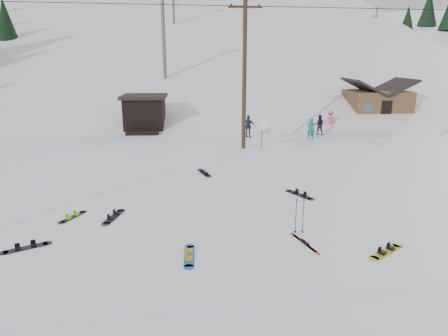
{
  "coord_description": "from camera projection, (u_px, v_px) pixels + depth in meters",
  "views": [
    {
      "loc": [
        -0.88,
        -10.64,
        5.7
      ],
      "look_at": [
        0.13,
        4.51,
        1.4
      ],
      "focal_mm": 32.0,
      "sensor_mm": 36.0,
      "label": 1
    }
  ],
  "objects": [
    {
      "name": "board_scatter_e",
      "position": [
        386.0,
        251.0,
        11.96
      ],
      "size": [
        1.39,
        1.05,
        0.11
      ],
      "rotation": [
        0.0,
        0.0,
        0.6
      ],
      "color": "gold",
      "rests_on": "ground"
    },
    {
      "name": "hero_snowboard",
      "position": [
        189.0,
        256.0,
        11.71
      ],
      "size": [
        0.29,
        1.57,
        0.11
      ],
      "rotation": [
        0.0,
        0.0,
        1.57
      ],
      "color": "blue",
      "rests_on": "ground"
    },
    {
      "name": "skier_teal",
      "position": [
        311.0,
        129.0,
        27.78
      ],
      "size": [
        0.6,
        0.44,
        1.52
      ],
      "primitive_type": "imported",
      "rotation": [
        0.0,
        0.0,
        3.0
      ],
      "color": "#0A646C",
      "rests_on": "ground"
    },
    {
      "name": "skier_pink",
      "position": [
        330.0,
        120.0,
        31.79
      ],
      "size": [
        1.09,
        0.81,
        1.51
      ],
      "primitive_type": "imported",
      "rotation": [
        0.0,
        0.0,
        3.42
      ],
      "color": "#EE5477",
      "rests_on": "ground"
    },
    {
      "name": "ski_slope",
      "position": [
        204.0,
        163.0,
        67.89
      ],
      "size": [
        60.0,
        85.24,
        65.97
      ],
      "primitive_type": "cube",
      "rotation": [
        0.31,
        0.0,
        0.0
      ],
      "color": "white",
      "rests_on": "ground"
    },
    {
      "name": "board_scatter_f",
      "position": [
        204.0,
        173.0,
        19.98
      ],
      "size": [
        0.69,
        1.48,
        0.11
      ],
      "rotation": [
        0.0,
        0.0,
        1.9
      ],
      "color": "black",
      "rests_on": "ground"
    },
    {
      "name": "ski_poles",
      "position": [
        300.0,
        216.0,
        13.12
      ],
      "size": [
        0.33,
        0.09,
        1.2
      ],
      "color": "black",
      "rests_on": "ground"
    },
    {
      "name": "board_scatter_a",
      "position": [
        26.0,
        248.0,
        12.2
      ],
      "size": [
        1.36,
        0.85,
        0.11
      ],
      "rotation": [
        0.0,
        0.0,
        0.49
      ],
      "color": "black",
      "rests_on": "ground"
    },
    {
      "name": "utility_pole",
      "position": [
        244.0,
        73.0,
        24.12
      ],
      "size": [
        2.0,
        0.26,
        9.0
      ],
      "color": "#3A2819",
      "rests_on": "ground"
    },
    {
      "name": "trail_sign",
      "position": [
        262.0,
        129.0,
        24.71
      ],
      "size": [
        0.5,
        0.09,
        1.85
      ],
      "color": "#595B60",
      "rests_on": "ground"
    },
    {
      "name": "treeline_crest",
      "position": [
        201.0,
        80.0,
        94.39
      ],
      "size": [
        50.0,
        6.0,
        10.0
      ],
      "primitive_type": null,
      "color": "black",
      "rests_on": "ski_slope"
    },
    {
      "name": "board_scatter_d",
      "position": [
        299.0,
        194.0,
        16.86
      ],
      "size": [
        0.98,
        1.4,
        0.11
      ],
      "rotation": [
        0.0,
        0.0,
        -1.02
      ],
      "color": "black",
      "rests_on": "ground"
    },
    {
      "name": "lift_tower_near",
      "position": [
        163.0,
        32.0,
        38.23
      ],
      "size": [
        2.2,
        0.36,
        8.0
      ],
      "color": "#595B60",
      "rests_on": "ski_slope"
    },
    {
      "name": "skier_navy",
      "position": [
        248.0,
        126.0,
        28.54
      ],
      "size": [
        1.01,
        0.73,
        1.6
      ],
      "primitive_type": "imported",
      "rotation": [
        0.0,
        0.0,
        2.73
      ],
      "color": "#1A2441",
      "rests_on": "ground"
    },
    {
      "name": "board_scatter_c",
      "position": [
        73.0,
        217.0,
        14.55
      ],
      "size": [
        0.75,
        1.25,
        0.1
      ],
      "rotation": [
        0.0,
        0.0,
        1.11
      ],
      "color": "black",
      "rests_on": "ground"
    },
    {
      "name": "lift_hut",
      "position": [
        145.0,
        113.0,
        31.24
      ],
      "size": [
        3.4,
        4.1,
        2.75
      ],
      "color": "black",
      "rests_on": "ground"
    },
    {
      "name": "board_scatter_b",
      "position": [
        114.0,
        216.0,
        14.55
      ],
      "size": [
        0.61,
        1.54,
        0.11
      ],
      "rotation": [
        0.0,
        0.0,
        1.32
      ],
      "color": "black",
      "rests_on": "ground"
    },
    {
      "name": "skier_dark",
      "position": [
        319.0,
        125.0,
        29.6
      ],
      "size": [
        0.84,
        0.73,
        1.48
      ],
      "primitive_type": "imported",
      "rotation": [
        0.0,
        0.0,
        2.87
      ],
      "color": "black",
      "rests_on": "ground"
    },
    {
      "name": "hero_skis",
      "position": [
        304.0,
        243.0,
        12.52
      ],
      "size": [
        0.59,
        1.57,
        0.08
      ],
      "rotation": [
        0.0,
        0.0,
        0.31
      ],
      "color": "red",
      "rests_on": "ground"
    },
    {
      "name": "ground",
      "position": [
        230.0,
        255.0,
        11.82
      ],
      "size": [
        200.0,
        200.0,
        0.0
      ],
      "primitive_type": "plane",
      "color": "white",
      "rests_on": "ground"
    },
    {
      "name": "ridge_right",
      "position": [
        436.0,
        161.0,
        65.25
      ],
      "size": [
        45.66,
        93.98,
        54.59
      ],
      "primitive_type": "cube",
      "rotation": [
        0.21,
        -0.05,
        -0.12
      ],
      "color": "white",
      "rests_on": "ground"
    },
    {
      "name": "cabin",
      "position": [
        376.0,
        105.0,
        35.42
      ],
      "size": [
        5.39,
        4.4,
        3.77
      ],
      "color": "brown",
      "rests_on": "ground"
    }
  ]
}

